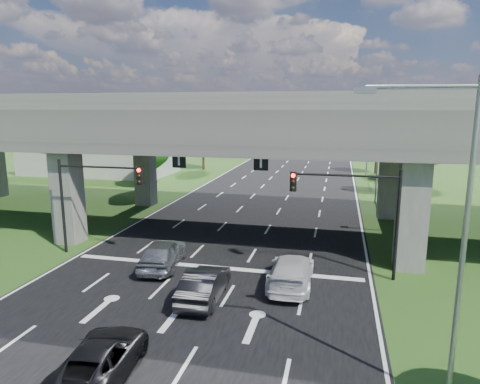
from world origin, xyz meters
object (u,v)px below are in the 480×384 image
at_px(car_silver, 163,253).
at_px(car_trailing, 101,359).
at_px(signal_right, 356,202).
at_px(car_white, 291,271).
at_px(streetlight_near, 451,223).
at_px(streetlight_beyond, 365,133).
at_px(streetlight_far, 374,143).
at_px(car_dark, 204,284).
at_px(signal_left, 92,190).

distance_m(car_silver, car_trailing, 10.32).
xyz_separation_m(signal_right, car_white, (-3.13, -2.00, -3.38)).
bearing_deg(streetlight_near, car_trailing, -173.50).
relative_size(streetlight_near, streetlight_beyond, 1.00).
bearing_deg(car_silver, streetlight_far, -129.09).
bearing_deg(signal_right, car_dark, -146.70).
height_order(car_dark, car_trailing, car_dark).
relative_size(signal_right, streetlight_beyond, 0.60).
xyz_separation_m(car_white, car_trailing, (-5.47, -9.19, -0.11)).
xyz_separation_m(streetlight_beyond, car_trailing, (-10.88, -47.24, -5.15)).
bearing_deg(car_white, signal_left, -10.06).
height_order(signal_right, streetlight_far, streetlight_far).
bearing_deg(car_silver, signal_right, 178.07).
bearing_deg(streetlight_near, car_dark, 150.08).
bearing_deg(streetlight_near, signal_right, 102.88).
bearing_deg(streetlight_far, signal_left, -131.78).
bearing_deg(signal_right, car_silver, -174.29).
xyz_separation_m(signal_right, car_trailing, (-8.60, -11.18, -3.49)).
xyz_separation_m(car_silver, car_white, (7.52, -0.93, -0.06)).
xyz_separation_m(streetlight_near, streetlight_beyond, (0.00, 46.00, 0.00)).
height_order(signal_left, streetlight_beyond, streetlight_beyond).
height_order(streetlight_near, streetlight_beyond, same).
distance_m(signal_right, car_dark, 9.04).
relative_size(car_silver, car_white, 0.92).
distance_m(streetlight_near, car_white, 10.85).
distance_m(streetlight_far, car_dark, 26.83).
bearing_deg(car_dark, car_white, -148.42).
xyz_separation_m(streetlight_far, car_trailing, (-10.88, -31.24, -5.15)).
xyz_separation_m(car_dark, car_trailing, (-1.60, -6.58, -0.10)).
relative_size(signal_left, car_dark, 1.29).
height_order(car_silver, car_dark, car_silver).
xyz_separation_m(signal_left, car_trailing, (7.05, -11.18, -3.49)).
distance_m(signal_right, car_trailing, 14.53).
bearing_deg(car_silver, car_dark, 128.17).
distance_m(car_dark, car_white, 4.67).
xyz_separation_m(signal_right, signal_left, (-15.65, 0.00, 0.00)).
height_order(signal_left, car_white, signal_left).
distance_m(signal_right, streetlight_far, 20.25).
distance_m(signal_right, car_white, 5.02).
distance_m(car_silver, car_white, 7.58).
bearing_deg(signal_left, car_white, -9.06).
bearing_deg(signal_right, car_white, -147.47).
bearing_deg(signal_left, streetlight_far, 48.22).
xyz_separation_m(signal_left, car_white, (12.52, -2.00, -3.38)).
distance_m(signal_right, streetlight_beyond, 36.17).
bearing_deg(streetlight_beyond, car_dark, -102.86).
relative_size(streetlight_far, streetlight_beyond, 1.00).
xyz_separation_m(car_silver, car_trailing, (2.04, -10.12, -0.17)).
height_order(signal_left, car_dark, signal_left).
height_order(signal_right, car_white, signal_right).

